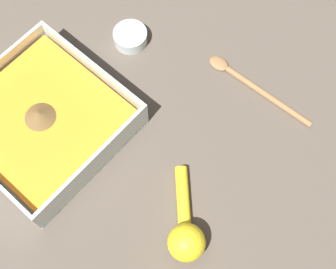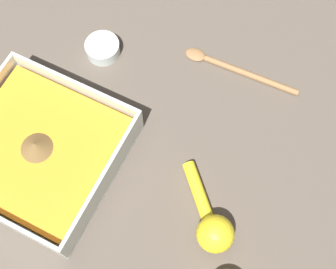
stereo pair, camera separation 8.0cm
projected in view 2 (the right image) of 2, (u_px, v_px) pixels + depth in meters
name	position (u px, v px, depth m)	size (l,w,h in m)	color
ground_plane	(43.00, 168.00, 0.82)	(4.00, 4.00, 0.00)	brown
square_dish	(40.00, 152.00, 0.80)	(0.26, 0.26, 0.07)	silver
spice_bowl	(103.00, 48.00, 0.90)	(0.07, 0.07, 0.03)	silver
lemon_squeezer	(212.00, 226.00, 0.75)	(0.13, 0.13, 0.06)	yellow
wooden_spoon	(234.00, 69.00, 0.89)	(0.03, 0.23, 0.01)	olive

